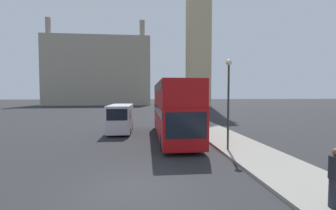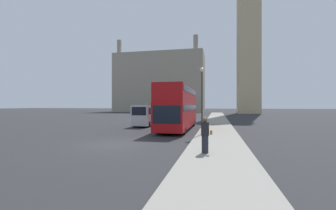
{
  "view_description": "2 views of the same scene",
  "coord_description": "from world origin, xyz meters",
  "px_view_note": "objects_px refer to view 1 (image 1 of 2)",
  "views": [
    {
      "loc": [
        0.57,
        -8.07,
        3.48
      ],
      "look_at": [
        2.48,
        11.3,
        2.55
      ],
      "focal_mm": 24.0,
      "sensor_mm": 36.0,
      "label": 1
    },
    {
      "loc": [
        6.66,
        -13.37,
        2.52
      ],
      "look_at": [
        -0.33,
        18.65,
        2.53
      ],
      "focal_mm": 24.0,
      "sensor_mm": 36.0,
      "label": 2
    }
  ],
  "objects_px": {
    "white_van": "(121,118)",
    "street_lamp": "(228,90)",
    "parked_sedan": "(125,109)",
    "red_double_decker_bus": "(173,107)",
    "pedestrian": "(336,178)"
  },
  "relations": [
    {
      "from": "street_lamp",
      "to": "red_double_decker_bus",
      "type": "bearing_deg",
      "value": 120.04
    },
    {
      "from": "red_double_decker_bus",
      "to": "street_lamp",
      "type": "height_order",
      "value": "street_lamp"
    },
    {
      "from": "white_van",
      "to": "street_lamp",
      "type": "distance_m",
      "value": 10.83
    },
    {
      "from": "white_van",
      "to": "parked_sedan",
      "type": "distance_m",
      "value": 22.48
    },
    {
      "from": "white_van",
      "to": "parked_sedan",
      "type": "height_order",
      "value": "white_van"
    },
    {
      "from": "pedestrian",
      "to": "street_lamp",
      "type": "relative_size",
      "value": 0.33
    },
    {
      "from": "red_double_decker_bus",
      "to": "white_van",
      "type": "relative_size",
      "value": 2.07
    },
    {
      "from": "red_double_decker_bus",
      "to": "pedestrian",
      "type": "xyz_separation_m",
      "value": [
        3.34,
        -11.76,
        -1.42
      ]
    },
    {
      "from": "white_van",
      "to": "street_lamp",
      "type": "bearing_deg",
      "value": -47.01
    },
    {
      "from": "street_lamp",
      "to": "parked_sedan",
      "type": "distance_m",
      "value": 31.57
    },
    {
      "from": "parked_sedan",
      "to": "white_van",
      "type": "bearing_deg",
      "value": -85.7
    },
    {
      "from": "white_van",
      "to": "street_lamp",
      "type": "height_order",
      "value": "street_lamp"
    },
    {
      "from": "red_double_decker_bus",
      "to": "street_lamp",
      "type": "distance_m",
      "value": 5.59
    },
    {
      "from": "white_van",
      "to": "pedestrian",
      "type": "distance_m",
      "value": 16.72
    },
    {
      "from": "white_van",
      "to": "pedestrian",
      "type": "height_order",
      "value": "white_van"
    }
  ]
}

